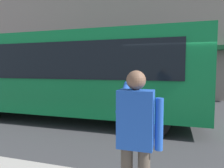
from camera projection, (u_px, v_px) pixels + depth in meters
ground_plane at (170, 128)px, 6.44m from camera, size 60.00×60.00×0.00m
building_facade_far at (175, 1)px, 12.46m from camera, size 28.00×1.55×12.00m
red_bus at (71, 73)px, 7.37m from camera, size 9.05×2.54×3.08m
pedestrian_photographer at (136, 132)px, 2.33m from camera, size 0.53×0.52×1.70m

